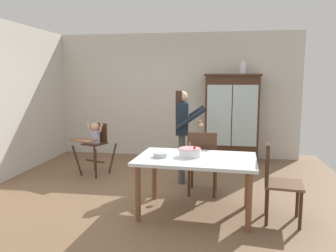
{
  "coord_description": "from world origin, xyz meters",
  "views": [
    {
      "loc": [
        0.97,
        -4.58,
        1.72
      ],
      "look_at": [
        0.14,
        0.7,
        0.95
      ],
      "focal_mm": 35.16,
      "sensor_mm": 36.0,
      "label": 1
    }
  ],
  "objects": [
    {
      "name": "ceramic_vase",
      "position": [
        1.42,
        2.37,
        1.93
      ],
      "size": [
        0.13,
        0.13,
        0.27
      ],
      "color": "white",
      "rests_on": "china_cabinet"
    },
    {
      "name": "adult_person",
      "position": [
        0.37,
        0.73,
        0.97
      ],
      "size": [
        0.54,
        0.52,
        1.53
      ],
      "rotation": [
        0.0,
        0.0,
        1.68
      ],
      "color": "#47474C",
      "rests_on": "ground_plane"
    },
    {
      "name": "china_cabinet",
      "position": [
        1.22,
        2.37,
        0.91
      ],
      "size": [
        1.15,
        0.48,
        1.82
      ],
      "color": "#422819",
      "rests_on": "ground_plane"
    },
    {
      "name": "dining_chair_far_side",
      "position": [
        0.74,
        0.15,
        0.56
      ],
      "size": [
        0.45,
        0.45,
        0.96
      ],
      "rotation": [
        0.0,
        0.0,
        3.11
      ],
      "color": "#422819",
      "rests_on": "ground_plane"
    },
    {
      "name": "ground_plane",
      "position": [
        0.0,
        0.0,
        0.0
      ],
      "size": [
        6.24,
        6.24,
        0.0
      ],
      "primitive_type": "plane",
      "color": "brown"
    },
    {
      "name": "birthday_cake",
      "position": [
        0.61,
        -0.5,
        0.79
      ],
      "size": [
        0.28,
        0.28,
        0.19
      ],
      "color": "white",
      "rests_on": "dining_table"
    },
    {
      "name": "wall_back",
      "position": [
        0.0,
        2.63,
        1.35
      ],
      "size": [
        5.32,
        0.06,
        2.7
      ],
      "primitive_type": "cube",
      "color": "beige",
      "rests_on": "ground_plane"
    },
    {
      "name": "dining_table",
      "position": [
        0.69,
        -0.54,
        0.65
      ],
      "size": [
        1.54,
        1.03,
        0.74
      ],
      "color": "silver",
      "rests_on": "ground_plane"
    },
    {
      "name": "serving_bowl",
      "position": [
        0.24,
        -0.6,
        0.77
      ],
      "size": [
        0.18,
        0.18,
        0.05
      ],
      "primitive_type": "cylinder",
      "color": "#B2BCC6",
      "rests_on": "dining_table"
    },
    {
      "name": "dining_chair_right_end",
      "position": [
        1.65,
        -0.59,
        0.56
      ],
      "size": [
        0.49,
        0.49,
        0.96
      ],
      "rotation": [
        0.0,
        0.0,
        1.45
      ],
      "color": "#422819",
      "rests_on": "ground_plane"
    },
    {
      "name": "high_chair_with_toddler",
      "position": [
        -1.22,
        0.91,
        0.65
      ],
      "size": [
        0.74,
        0.82,
        0.95
      ],
      "rotation": [
        0.0,
        0.0,
        -0.37
      ],
      "color": "#422819",
      "rests_on": "ground_plane"
    }
  ]
}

